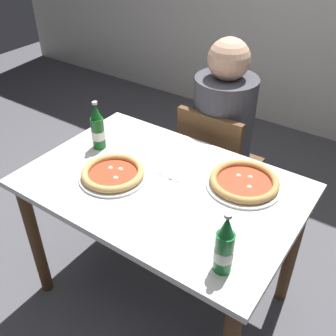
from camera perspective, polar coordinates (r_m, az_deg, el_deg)
ground_plane at (r=2.25m, az=-0.76°, el=-17.48°), size 8.00×8.00×0.00m
dining_table_main at (r=1.79m, az=-0.92°, el=-5.06°), size 1.20×0.80×0.75m
chair_behind_table at (r=2.32m, az=6.93°, el=0.55°), size 0.40×0.40×0.85m
diner_seated at (r=2.30m, az=7.72°, el=3.23°), size 0.34×0.34×1.21m
pizza_margherita_near at (r=1.72m, az=11.02°, el=-2.02°), size 0.33×0.33×0.04m
pizza_marinara_far at (r=1.75m, az=-8.00°, el=-0.81°), size 0.30×0.30×0.04m
beer_bottle_left at (r=1.30m, az=8.21°, el=-11.32°), size 0.07×0.07×0.25m
beer_bottle_center at (r=1.93m, az=-10.19°, el=5.66°), size 0.07×0.07×0.25m
napkin_with_cutlery at (r=1.81m, az=0.95°, el=0.20°), size 0.19×0.19×0.01m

